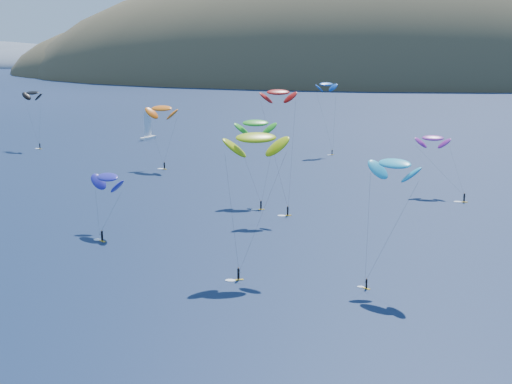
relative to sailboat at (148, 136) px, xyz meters
name	(u,v)px	position (x,y,z in m)	size (l,w,h in m)	color
island	(396,90)	(107.10, 363.31, -11.68)	(730.00, 300.00, 210.00)	#3D3526
sailboat	(148,136)	(0.00, 0.00, 0.00)	(9.56, 8.44, 11.43)	white
kitesurfer_1	(162,108)	(19.64, -50.69, 15.93)	(11.27, 8.80, 19.78)	gold
kitesurfer_2	(256,138)	(58.80, -134.31, 20.69)	(11.44, 13.06, 24.57)	gold
kitesurfer_3	(256,123)	(51.93, -86.74, 16.89)	(10.01, 14.16, 20.47)	gold
kitesurfer_4	(326,84)	(65.07, -18.68, 20.88)	(8.25, 9.60, 24.00)	gold
kitesurfer_5	(395,164)	(81.05, -138.77, 17.79)	(9.52, 9.87, 21.22)	gold
kitesurfer_6	(433,138)	(93.43, -73.98, 12.34)	(11.72, 12.30, 15.57)	gold
kitesurfer_9	(278,93)	(58.22, -96.33, 24.78)	(8.39, 8.68, 27.98)	gold
kitesurfer_10	(107,177)	(26.98, -117.56, 9.74)	(9.88, 12.98, 13.25)	gold
kitesurfer_12	(32,93)	(-32.63, -22.53, 17.27)	(9.02, 7.97, 20.55)	gold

